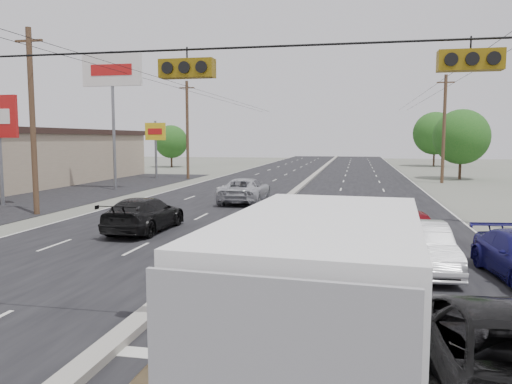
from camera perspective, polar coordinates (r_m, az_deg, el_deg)
ground at (r=11.05m, az=-15.10°, el=-16.11°), size 200.00×200.00×0.00m
road_surface at (r=39.61m, az=4.65°, el=0.08°), size 20.00×160.00×0.02m
center_median at (r=39.60m, az=4.65°, el=0.23°), size 0.50×160.00×0.20m
parking_lot at (r=40.63m, az=-20.83°, el=-0.15°), size 10.00×42.00×0.02m
utility_pole_left_b at (r=29.62m, az=-24.18°, el=7.45°), size 1.60×0.30×10.00m
utility_pole_left_c at (r=52.04m, az=-7.85°, el=7.11°), size 1.60×0.30×10.00m
utility_pole_right_c at (r=49.74m, az=20.69°, el=6.83°), size 1.60×0.30×10.00m
traffic_signals at (r=9.78m, az=-8.45°, el=14.01°), size 25.00×0.30×0.54m
pole_sign_billboard at (r=42.04m, az=-16.11°, el=12.32°), size 5.00×0.25×11.00m
pole_sign_far at (r=53.29m, az=-11.41°, el=6.27°), size 2.20×0.25×6.00m
tree_left_far at (r=74.08m, az=-9.67°, el=5.69°), size 4.80×4.80×6.12m
tree_right_mid at (r=55.09m, az=22.41°, el=5.85°), size 5.60×5.60×7.14m
tree_right_far at (r=79.92m, az=19.76°, el=6.33°), size 6.40×6.40×8.16m
box_truck at (r=7.20m, az=8.32°, el=-14.26°), size 2.67×6.45×3.20m
tan_sedan at (r=8.01m, az=-1.70°, el=-18.23°), size 2.97×6.00×1.68m
red_sedan at (r=14.08m, az=3.64°, el=-7.93°), size 2.04×4.57×1.46m
queue_car_a at (r=20.89m, az=6.11°, el=-3.17°), size 2.00×4.67×1.57m
queue_car_b at (r=16.52m, az=18.38°, el=-6.05°), size 1.93×4.67×1.50m
queue_car_e at (r=21.02m, az=17.71°, el=-3.80°), size 1.98×3.87×1.26m
oncoming_near at (r=22.86m, az=-12.63°, el=-2.53°), size 2.26×5.32×1.53m
oncoming_far at (r=32.32m, az=-1.25°, el=0.16°), size 2.69×5.74×1.59m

